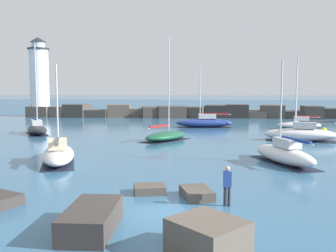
# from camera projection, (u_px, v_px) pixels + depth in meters

# --- Properties ---
(ground_plane) EXTENTS (600.00, 600.00, 0.00)m
(ground_plane) POSITION_uv_depth(u_px,v_px,m) (170.00, 212.00, 15.89)
(ground_plane) COLOR #336084
(open_sea_beyond) EXTENTS (400.00, 116.00, 0.01)m
(open_sea_beyond) POSITION_uv_depth(u_px,v_px,m) (193.00, 104.00, 128.93)
(open_sea_beyond) COLOR #235175
(open_sea_beyond) RESTS_ON ground
(breakwater_jetty) EXTENTS (63.45, 6.94, 2.40)m
(breakwater_jetty) POSITION_uv_depth(u_px,v_px,m) (190.00, 112.00, 69.32)
(breakwater_jetty) COLOR brown
(breakwater_jetty) RESTS_ON ground
(lighthouse) EXTENTS (4.77, 4.77, 15.00)m
(lighthouse) POSITION_uv_depth(u_px,v_px,m) (39.00, 82.00, 71.58)
(lighthouse) COLOR gray
(lighthouse) RESTS_ON ground
(foreground_rocks) EXTENTS (12.05, 9.01, 1.12)m
(foreground_rocks) POSITION_uv_depth(u_px,v_px,m) (129.00, 217.00, 14.08)
(foreground_rocks) COLOR #4C443D
(foreground_rocks) RESTS_ON ground
(sailboat_moored_0) EXTENTS (4.15, 6.88, 7.28)m
(sailboat_moored_0) POSITION_uv_depth(u_px,v_px,m) (284.00, 154.00, 26.32)
(sailboat_moored_0) COLOR white
(sailboat_moored_0) RESTS_ON ground
(sailboat_moored_1) EXTENTS (5.65, 2.41, 9.67)m
(sailboat_moored_1) POSITION_uv_depth(u_px,v_px,m) (299.00, 124.00, 48.92)
(sailboat_moored_1) COLOR white
(sailboat_moored_1) RESTS_ON ground
(sailboat_moored_2) EXTENTS (4.70, 5.98, 10.32)m
(sailboat_moored_2) POSITION_uv_depth(u_px,v_px,m) (37.00, 129.00, 43.38)
(sailboat_moored_2) COLOR black
(sailboat_moored_2) RESTS_ON ground
(sailboat_moored_3) EXTENTS (4.49, 7.72, 7.03)m
(sailboat_moored_3) POSITION_uv_depth(u_px,v_px,m) (58.00, 153.00, 26.95)
(sailboat_moored_3) COLOR silver
(sailboat_moored_3) RESTS_ON ground
(sailboat_moored_4) EXTENTS (7.89, 2.81, 8.32)m
(sailboat_moored_4) POSITION_uv_depth(u_px,v_px,m) (205.00, 122.00, 51.16)
(sailboat_moored_4) COLOR navy
(sailboat_moored_4) RESTS_ON ground
(sailboat_moored_5) EXTENTS (5.22, 6.09, 10.35)m
(sailboat_moored_5) POSITION_uv_depth(u_px,v_px,m) (166.00, 136.00, 37.98)
(sailboat_moored_5) COLOR #195138
(sailboat_moored_5) RESTS_ON ground
(sailboat_moored_6) EXTENTS (7.42, 3.58, 7.56)m
(sailboat_moored_6) POSITION_uv_depth(u_px,v_px,m) (301.00, 134.00, 37.73)
(sailboat_moored_6) COLOR white
(sailboat_moored_6) RESTS_ON ground
(mooring_buoy_orange_near) EXTENTS (0.75, 0.75, 0.95)m
(mooring_buoy_orange_near) POSITION_uv_depth(u_px,v_px,m) (324.00, 131.00, 43.57)
(mooring_buoy_orange_near) COLOR yellow
(mooring_buoy_orange_near) RESTS_ON ground
(person_on_rocks) EXTENTS (0.36, 0.24, 1.82)m
(person_on_rocks) POSITION_uv_depth(u_px,v_px,m) (227.00, 183.00, 16.66)
(person_on_rocks) COLOR #282833
(person_on_rocks) RESTS_ON ground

